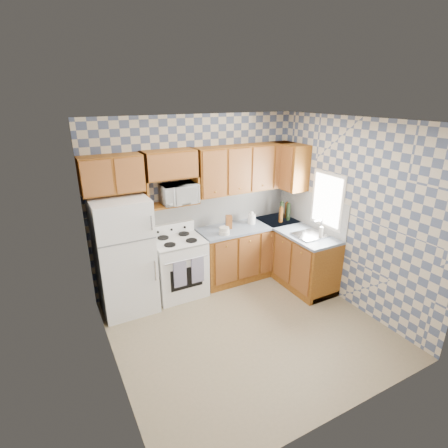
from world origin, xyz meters
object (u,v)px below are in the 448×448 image
Objects in this scene: electric_kettle at (252,219)px; refrigerator at (124,256)px; stove_body at (179,267)px; microwave at (179,194)px.

refrigerator is at bearing -177.94° from electric_kettle.
refrigerator is 0.89m from stove_body.
microwave is at bearing 177.60° from electric_kettle.
microwave reaches higher than refrigerator.
microwave is 3.13× the size of electric_kettle.
stove_body is 1.15m from microwave.
stove_body is (0.80, 0.03, -0.39)m from refrigerator.
refrigerator is at bearing -178.22° from stove_body.
microwave is (0.91, 0.13, 0.75)m from refrigerator.
electric_kettle reaches higher than stove_body.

